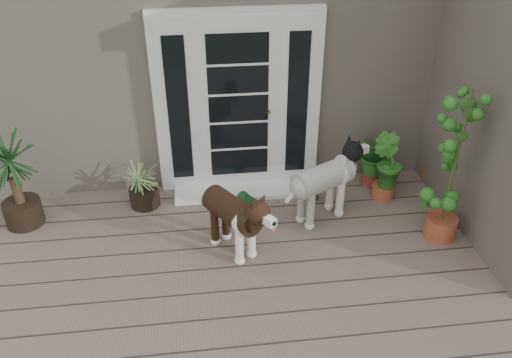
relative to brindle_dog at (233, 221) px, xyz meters
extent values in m
cube|color=#6B5B4C|center=(0.39, -0.92, -0.43)|extent=(6.20, 4.60, 0.12)
cube|color=#665E54|center=(0.39, 3.33, 1.06)|extent=(7.40, 4.00, 3.10)
cube|color=white|center=(0.19, 1.28, 0.71)|extent=(1.90, 0.14, 2.15)
cube|color=white|center=(0.19, 1.08, -0.34)|extent=(1.60, 0.40, 0.05)
imported|color=#1A5D1C|center=(1.82, 1.08, -0.06)|extent=(0.65, 0.65, 0.62)
imported|color=#215016|center=(1.86, 0.79, -0.07)|extent=(0.55, 0.55, 0.59)
imported|color=#24611B|center=(2.63, 1.08, -0.08)|extent=(0.50, 0.50, 0.58)
camera|label=1|loc=(-0.27, -4.09, 3.03)|focal=35.70mm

